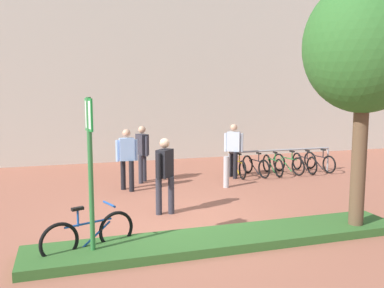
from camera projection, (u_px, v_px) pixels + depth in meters
ground_plane at (176, 221)px, 8.84m from camera, size 60.00×60.00×0.00m
building_facade at (119, 33)px, 16.14m from camera, size 28.00×1.20×10.00m
planter_strip at (224, 239)px, 7.51m from camera, size 7.00×1.10×0.16m
tree_sidewalk at (365, 48)px, 7.69m from camera, size 2.28×2.28×4.84m
parking_sign_post at (90, 156)px, 6.61m from camera, size 0.10×0.36×2.66m
bike_at_sign at (89, 235)px, 6.98m from camera, size 1.60×0.66×0.86m
bike_rack_cluster at (280, 164)px, 13.80m from camera, size 3.76×1.63×0.83m
bollard_steel at (226, 172)px, 11.83m from camera, size 0.16×0.16×0.90m
person_shirt_blue at (234, 147)px, 13.13m from camera, size 0.53×0.50×1.72m
person_suited_navy at (142, 150)px, 12.42m from camera, size 0.36×0.58×1.72m
person_shirt_white at (127, 156)px, 11.40m from camera, size 0.61×0.45×1.72m
person_suited_dark at (165, 171)px, 9.20m from camera, size 0.45×0.46×1.72m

